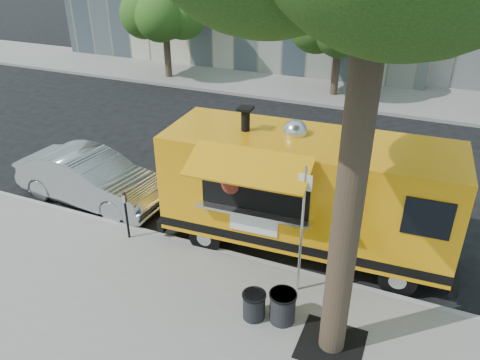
% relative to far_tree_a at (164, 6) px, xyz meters
% --- Properties ---
extents(ground, '(120.00, 120.00, 0.00)m').
position_rel_far_tree_a_xyz_m(ground, '(10.00, -12.30, -3.78)').
color(ground, black).
rests_on(ground, ground).
extents(sidewalk, '(60.00, 6.00, 0.15)m').
position_rel_far_tree_a_xyz_m(sidewalk, '(10.00, -16.30, -3.70)').
color(sidewalk, gray).
rests_on(sidewalk, ground).
extents(curb, '(60.00, 0.14, 0.16)m').
position_rel_far_tree_a_xyz_m(curb, '(10.00, -13.23, -3.70)').
color(curb, '#999993').
rests_on(curb, ground).
extents(far_sidewalk, '(60.00, 5.00, 0.15)m').
position_rel_far_tree_a_xyz_m(far_sidewalk, '(10.00, 1.20, -3.70)').
color(far_sidewalk, gray).
rests_on(far_sidewalk, ground).
extents(tree_well, '(1.20, 1.20, 0.02)m').
position_rel_far_tree_a_xyz_m(tree_well, '(12.60, -15.10, -3.62)').
color(tree_well, black).
rests_on(tree_well, sidewalk).
extents(far_tree_a, '(3.42, 3.42, 5.36)m').
position_rel_far_tree_a_xyz_m(far_tree_a, '(0.00, 0.00, 0.00)').
color(far_tree_a, '#33261C').
rests_on(far_tree_a, far_sidewalk).
extents(far_tree_b, '(3.60, 3.60, 5.50)m').
position_rel_far_tree_a_xyz_m(far_tree_b, '(9.00, 0.40, 0.06)').
color(far_tree_b, '#33261C').
rests_on(far_tree_b, far_sidewalk).
extents(sign_post, '(0.28, 0.06, 3.00)m').
position_rel_far_tree_a_xyz_m(sign_post, '(11.55, -13.85, -1.93)').
color(sign_post, silver).
rests_on(sign_post, sidewalk).
extents(parking_meter, '(0.11, 0.11, 1.33)m').
position_rel_far_tree_a_xyz_m(parking_meter, '(7.00, -13.65, -2.79)').
color(parking_meter, black).
rests_on(parking_meter, sidewalk).
extents(food_truck, '(7.18, 3.55, 3.50)m').
position_rel_far_tree_a_xyz_m(food_truck, '(11.12, -12.13, -2.13)').
color(food_truck, orange).
rests_on(food_truck, ground).
extents(sedan, '(4.71, 1.88, 1.52)m').
position_rel_far_tree_a_xyz_m(sedan, '(4.81, -12.30, -3.01)').
color(sedan, '#9D9EA4').
rests_on(sedan, ground).
extents(trash_bin_left, '(0.49, 0.49, 0.59)m').
position_rel_far_tree_a_xyz_m(trash_bin_left, '(10.98, -15.00, -3.31)').
color(trash_bin_left, black).
rests_on(trash_bin_left, sidewalk).
extents(trash_bin_right, '(0.56, 0.56, 0.67)m').
position_rel_far_tree_a_xyz_m(trash_bin_right, '(11.53, -14.85, -3.27)').
color(trash_bin_right, black).
rests_on(trash_bin_right, sidewalk).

